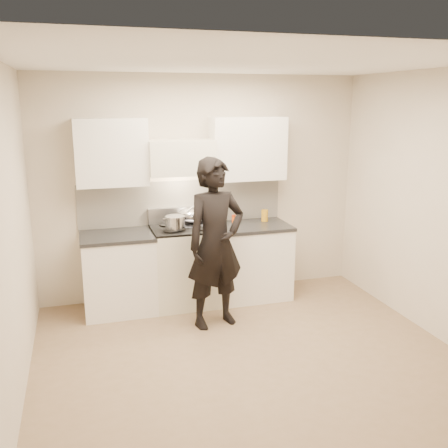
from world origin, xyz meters
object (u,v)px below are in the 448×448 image
object	(u,v)px
stove	(185,265)
wok	(192,215)
utensil_crock	(221,216)
person	(216,244)
counter_right	(251,260)

from	to	relation	value
stove	wok	bearing A→B (deg)	49.11
utensil_crock	person	size ratio (longest dim) A/B	0.15
counter_right	wok	distance (m)	0.93
wok	counter_right	bearing A→B (deg)	-11.58
stove	counter_right	bearing A→B (deg)	0.00
stove	utensil_crock	bearing A→B (deg)	18.66
utensil_crock	counter_right	bearing A→B (deg)	-26.01
stove	person	xyz separation A→B (m)	(0.20, -0.67, 0.44)
stove	counter_right	distance (m)	0.83
utensil_crock	person	bearing A→B (deg)	-109.46
stove	utensil_crock	distance (m)	0.74
stove	utensil_crock	world-z (taller)	utensil_crock
wok	stove	bearing A→B (deg)	-130.89
person	counter_right	bearing A→B (deg)	32.86
wok	person	size ratio (longest dim) A/B	0.23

